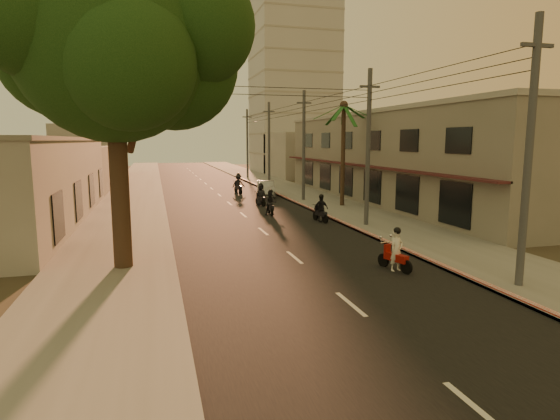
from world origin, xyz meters
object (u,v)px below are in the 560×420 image
at_px(broadleaf_tree, 124,46).
at_px(scooter_red, 396,251).
at_px(scooter_far_a, 261,196).
at_px(scooter_mid_a, 271,203).
at_px(scooter_mid_b, 321,209).
at_px(palm_tree, 344,111).
at_px(parked_car, 266,189).
at_px(scooter_far_b, 238,184).

xyz_separation_m(broadleaf_tree, scooter_red, (9.81, -3.11, -7.71)).
bearing_deg(scooter_red, scooter_far_a, 76.25).
height_order(scooter_mid_a, scooter_mid_b, scooter_mid_a).
height_order(palm_tree, scooter_far_a, palm_tree).
xyz_separation_m(scooter_red, scooter_far_a, (-1.06, 19.04, 0.04)).
xyz_separation_m(scooter_red, scooter_mid_b, (0.93, 11.02, 0.02)).
xyz_separation_m(scooter_mid_b, scooter_far_a, (-1.99, 8.01, 0.01)).
xyz_separation_m(palm_tree, parked_car, (-4.13, 7.68, -6.44)).
bearing_deg(scooter_mid_a, scooter_red, -79.76).
bearing_deg(scooter_mid_b, scooter_far_b, 88.21).
bearing_deg(broadleaf_tree, parked_car, 64.06).
height_order(broadleaf_tree, parked_car, broadleaf_tree).
xyz_separation_m(palm_tree, scooter_mid_b, (-3.87, -5.94, -6.36)).
height_order(scooter_mid_b, parked_car, scooter_mid_b).
bearing_deg(palm_tree, scooter_far_b, 119.71).
distance_m(scooter_mid_a, scooter_mid_b, 4.14).
bearing_deg(palm_tree, scooter_red, -105.80).
bearing_deg(scooter_mid_a, palm_tree, 26.75).
bearing_deg(scooter_red, parked_car, 71.51).
height_order(scooter_mid_b, scooter_far_a, scooter_far_a).
relative_size(scooter_far_a, parked_car, 0.40).
xyz_separation_m(palm_tree, scooter_red, (-4.80, -16.96, -6.38)).
relative_size(scooter_red, scooter_far_a, 0.96).
relative_size(palm_tree, scooter_red, 4.75).
height_order(scooter_red, scooter_mid_b, scooter_mid_b).
xyz_separation_m(scooter_mid_a, scooter_far_a, (0.35, 4.60, 0.01)).
relative_size(palm_tree, parked_car, 1.82).
height_order(broadleaf_tree, palm_tree, broadleaf_tree).
distance_m(broadleaf_tree, scooter_far_b, 27.05).
xyz_separation_m(broadleaf_tree, scooter_far_b, (8.52, 24.53, -7.58)).
distance_m(scooter_red, scooter_mid_b, 11.06).
xyz_separation_m(scooter_red, scooter_far_b, (-1.29, 27.64, 0.13)).
bearing_deg(parked_car, scooter_red, -80.30).
bearing_deg(scooter_far_a, scooter_mid_a, -104.26).
bearing_deg(scooter_far_b, scooter_red, -96.65).
xyz_separation_m(palm_tree, scooter_far_b, (-6.09, 10.68, -6.25)).
height_order(scooter_mid_a, parked_car, scooter_mid_a).
relative_size(scooter_red, scooter_mid_b, 0.97).
height_order(scooter_mid_b, scooter_far_b, scooter_far_b).
distance_m(scooter_far_a, scooter_far_b, 8.61).
height_order(palm_tree, scooter_far_b, palm_tree).
bearing_deg(scooter_mid_b, scooter_red, -104.24).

